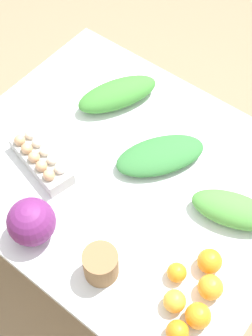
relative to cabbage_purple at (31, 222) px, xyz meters
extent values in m
plane|color=#937A5B|center=(0.09, 0.40, -0.84)|extent=(8.00, 8.00, 0.00)
cube|color=silver|center=(0.09, 0.40, -0.10)|extent=(1.31, 1.05, 0.03)
cylinder|color=brown|center=(-0.51, 0.86, -0.48)|extent=(0.06, 0.06, 0.73)
sphere|color=#6B2366|center=(0.00, 0.00, 0.00)|extent=(0.17, 0.17, 0.17)
cube|color=#B7B7B2|center=(-0.18, 0.22, -0.05)|extent=(0.31, 0.17, 0.06)
sphere|color=white|center=(-0.08, 0.22, -0.01)|extent=(0.04, 0.04, 0.04)
sphere|color=white|center=(-0.13, 0.23, -0.01)|extent=(0.04, 0.04, 0.04)
sphere|color=white|center=(-0.17, 0.25, -0.01)|extent=(0.04, 0.04, 0.04)
sphere|color=white|center=(-0.22, 0.26, -0.01)|extent=(0.04, 0.04, 0.04)
sphere|color=white|center=(-0.27, 0.27, -0.01)|extent=(0.04, 0.04, 0.04)
sphere|color=tan|center=(-0.09, 0.18, -0.01)|extent=(0.04, 0.04, 0.04)
sphere|color=tan|center=(-0.14, 0.19, -0.01)|extent=(0.04, 0.04, 0.04)
sphere|color=tan|center=(-0.19, 0.20, -0.01)|extent=(0.04, 0.04, 0.04)
sphere|color=tan|center=(-0.23, 0.21, -0.01)|extent=(0.04, 0.04, 0.04)
sphere|color=tan|center=(-0.28, 0.22, -0.01)|extent=(0.04, 0.04, 0.04)
cylinder|color=olive|center=(0.27, 0.03, -0.02)|extent=(0.12, 0.12, 0.12)
ellipsoid|color=#4C933D|center=(0.50, 0.48, -0.04)|extent=(0.32, 0.22, 0.09)
ellipsoid|color=#337538|center=(0.16, 0.52, -0.05)|extent=(0.33, 0.38, 0.07)
ellipsoid|color=#3D8433|center=(-0.16, 0.65, -0.04)|extent=(0.28, 0.37, 0.09)
sphere|color=orange|center=(0.60, 0.09, -0.04)|extent=(0.08, 0.08, 0.08)
sphere|color=orange|center=(0.58, 0.02, -0.05)|extent=(0.07, 0.07, 0.07)
sphere|color=orange|center=(0.54, 0.27, -0.04)|extent=(0.08, 0.08, 0.08)
sphere|color=orange|center=(0.47, 0.17, -0.05)|extent=(0.07, 0.07, 0.07)
sphere|color=orange|center=(0.59, 0.19, -0.04)|extent=(0.08, 0.08, 0.08)
sphere|color=#F9A833|center=(0.52, 0.09, -0.05)|extent=(0.07, 0.07, 0.07)
camera|label=1|loc=(0.69, -0.37, 1.39)|focal=50.00mm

